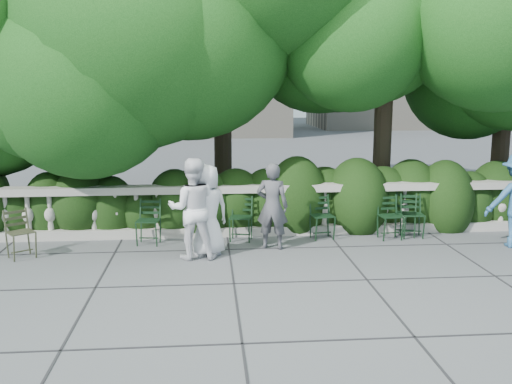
{
  "coord_description": "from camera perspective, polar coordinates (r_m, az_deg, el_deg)",
  "views": [
    {
      "loc": [
        -0.86,
        -8.99,
        2.85
      ],
      "look_at": [
        0.0,
        1.0,
        1.0
      ],
      "focal_mm": 40.0,
      "sensor_mm": 36.0,
      "label": 1
    }
  ],
  "objects": [
    {
      "name": "shrub_hedge",
      "position": [
        12.35,
        -0.79,
        -2.89
      ],
      "size": [
        15.0,
        2.6,
        1.7
      ],
      "primitive_type": null,
      "color": "black",
      "rests_on": "ground"
    },
    {
      "name": "person_businessman",
      "position": [
        9.73,
        -4.91,
        -1.82
      ],
      "size": [
        0.9,
        0.77,
        1.57
      ],
      "primitive_type": "imported",
      "rotation": [
        0.0,
        0.0,
        3.55
      ],
      "color": "white",
      "rests_on": "ground"
    },
    {
      "name": "chair_e",
      "position": [
        11.28,
        15.46,
        -4.57
      ],
      "size": [
        0.49,
        0.52,
        0.84
      ],
      "primitive_type": null,
      "rotation": [
        0.0,
        0.0,
        -0.1
      ],
      "color": "black",
      "rests_on": "ground"
    },
    {
      "name": "chair_a",
      "position": [
        10.58,
        -10.83,
        -5.37
      ],
      "size": [
        0.5,
        0.54,
        0.84
      ],
      "primitive_type": null,
      "rotation": [
        0.0,
        0.0,
        -0.14
      ],
      "color": "black",
      "rests_on": "ground"
    },
    {
      "name": "chair_b",
      "position": [
        10.65,
        -1.64,
        -5.07
      ],
      "size": [
        0.53,
        0.56,
        0.84
      ],
      "primitive_type": null,
      "rotation": [
        0.0,
        0.0,
        -0.21
      ],
      "color": "black",
      "rests_on": "ground"
    },
    {
      "name": "balustrade",
      "position": [
        11.08,
        -0.35,
        -1.87
      ],
      "size": [
        12.0,
        0.44,
        1.0
      ],
      "color": "#9E998E",
      "rests_on": "ground"
    },
    {
      "name": "chair_f",
      "position": [
        11.33,
        14.62,
        -4.46
      ],
      "size": [
        0.58,
        0.6,
        0.84
      ],
      "primitive_type": null,
      "rotation": [
        0.0,
        0.0,
        -0.35
      ],
      "color": "black",
      "rests_on": "ground"
    },
    {
      "name": "chair_weathered",
      "position": [
        10.36,
        -22.05,
        -6.3
      ],
      "size": [
        0.64,
        0.65,
        0.84
      ],
      "primitive_type": null,
      "rotation": [
        0.0,
        0.0,
        0.63
      ],
      "color": "black",
      "rests_on": "ground"
    },
    {
      "name": "person_woman_grey",
      "position": [
        10.09,
        1.64,
        -1.41
      ],
      "size": [
        0.65,
        0.52,
        1.55
      ],
      "primitive_type": "imported",
      "rotation": [
        0.0,
        0.0,
        2.85
      ],
      "color": "#46474C",
      "rests_on": "ground"
    },
    {
      "name": "person_casual_man",
      "position": [
        9.57,
        -6.36,
        -1.67
      ],
      "size": [
        0.84,
        0.66,
        1.7
      ],
      "primitive_type": "imported",
      "rotation": [
        0.0,
        0.0,
        3.12
      ],
      "color": "white",
      "rests_on": "ground"
    },
    {
      "name": "chair_c",
      "position": [
        10.85,
        6.87,
        -4.86
      ],
      "size": [
        0.51,
        0.54,
        0.84
      ],
      "primitive_type": null,
      "rotation": [
        0.0,
        0.0,
        0.15
      ],
      "color": "black",
      "rests_on": "ground"
    },
    {
      "name": "ground",
      "position": [
        9.47,
        0.52,
        -7.06
      ],
      "size": [
        90.0,
        90.0,
        0.0
      ],
      "primitive_type": "plane",
      "color": "#4C4F54",
      "rests_on": "ground"
    },
    {
      "name": "tree_canopy",
      "position": [
        12.33,
        2.39,
        15.62
      ],
      "size": [
        15.04,
        6.52,
        6.78
      ],
      "color": "#3F3023",
      "rests_on": "ground"
    },
    {
      "name": "chair_d",
      "position": [
        11.05,
        13.48,
        -4.78
      ],
      "size": [
        0.48,
        0.51,
        0.84
      ],
      "primitive_type": null,
      "rotation": [
        0.0,
        0.0,
        0.08
      ],
      "color": "black",
      "rests_on": "ground"
    }
  ]
}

